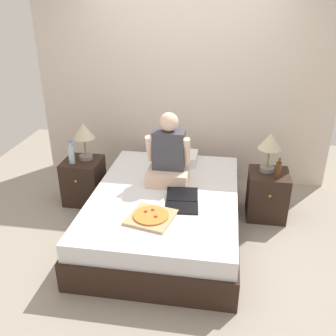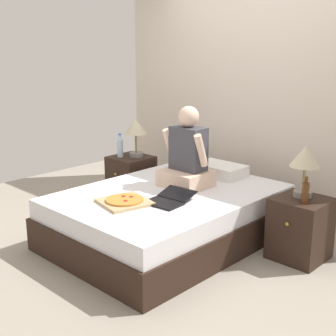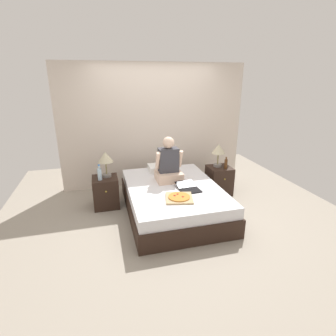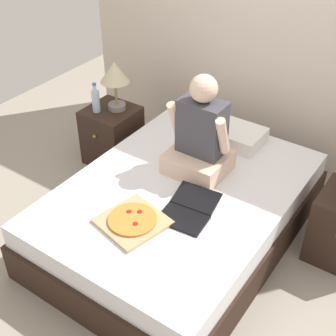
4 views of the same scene
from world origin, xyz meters
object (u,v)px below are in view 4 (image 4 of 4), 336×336
(water_bottle, at_px, (96,100))
(person_seated, at_px, (200,138))
(laptop, at_px, (187,212))
(pizza_box, at_px, (133,221))
(nightstand_left, at_px, (112,135))
(lamp_on_left_nightstand, at_px, (115,76))
(bed, at_px, (180,212))

(water_bottle, bearing_deg, person_seated, -7.42)
(laptop, relative_size, pizza_box, 0.92)
(nightstand_left, bearing_deg, lamp_on_left_nightstand, 51.37)
(water_bottle, relative_size, laptop, 0.62)
(laptop, bearing_deg, nightstand_left, 150.76)
(person_seated, bearing_deg, bed, -88.83)
(pizza_box, bearing_deg, laptop, 48.53)
(pizza_box, bearing_deg, water_bottle, 140.81)
(laptop, height_order, pizza_box, laptop)
(bed, xyz_separation_m, laptop, (0.20, -0.22, 0.26))
(bed, relative_size, water_bottle, 7.69)
(lamp_on_left_nightstand, bearing_deg, nightstand_left, -128.63)
(laptop, bearing_deg, bed, 132.54)
(lamp_on_left_nightstand, distance_m, laptop, 1.53)
(nightstand_left, relative_size, laptop, 1.24)
(lamp_on_left_nightstand, relative_size, person_seated, 0.58)
(nightstand_left, height_order, lamp_on_left_nightstand, lamp_on_left_nightstand)
(lamp_on_left_nightstand, height_order, laptop, lamp_on_left_nightstand)
(lamp_on_left_nightstand, height_order, pizza_box, lamp_on_left_nightstand)
(water_bottle, bearing_deg, pizza_box, -39.19)
(water_bottle, height_order, person_seated, person_seated)
(nightstand_left, xyz_separation_m, pizza_box, (1.05, -1.01, 0.23))
(water_bottle, xyz_separation_m, person_seated, (1.18, -0.15, 0.11))
(pizza_box, bearing_deg, bed, 84.43)
(lamp_on_left_nightstand, bearing_deg, laptop, -31.68)
(bed, xyz_separation_m, nightstand_left, (-1.10, 0.51, 0.04))
(water_bottle, relative_size, person_seated, 0.35)
(bed, relative_size, person_seated, 2.72)
(water_bottle, distance_m, laptop, 1.53)
(lamp_on_left_nightstand, xyz_separation_m, laptop, (1.26, -0.78, -0.37))
(person_seated, bearing_deg, pizza_box, -93.24)
(nightstand_left, distance_m, pizza_box, 1.48)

